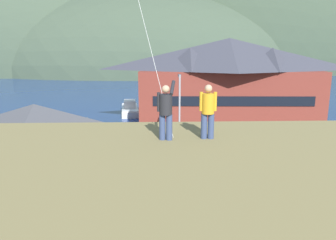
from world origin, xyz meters
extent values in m
plane|color=#66604C|center=(0.00, 0.00, 0.00)|extent=(600.00, 600.00, 0.00)
cube|color=slate|center=(0.00, 5.00, 0.05)|extent=(40.00, 20.00, 0.10)
cube|color=navy|center=(0.00, 60.00, 0.01)|extent=(360.00, 84.00, 0.03)
ellipsoid|color=#42513D|center=(-4.55, 116.83, 0.00)|extent=(128.75, 75.43, 62.77)
ellipsoid|color=#3D4C38|center=(40.35, 120.54, 0.00)|extent=(112.15, 56.82, 89.22)
cube|color=brown|center=(8.61, 21.97, 3.57)|extent=(21.55, 9.27, 7.14)
cube|color=black|center=(8.42, 17.79, 3.93)|extent=(17.99, 0.92, 1.10)
pyramid|color=#3D3D47|center=(8.61, 21.97, 9.00)|extent=(22.86, 10.16, 3.73)
pyramid|color=#3D3D47|center=(3.78, 20.74, 8.46)|extent=(4.77, 4.77, 2.61)
pyramid|color=#3D3D47|center=(13.31, 20.30, 8.46)|extent=(4.77, 4.77, 2.61)
cube|color=#756B5B|center=(-9.59, 7.23, 1.96)|extent=(7.52, 4.92, 3.92)
pyramid|color=#47474C|center=(-9.59, 7.23, 4.73)|extent=(8.13, 5.40, 1.61)
cube|color=black|center=(-9.49, 4.89, 1.37)|extent=(1.10, 0.11, 2.75)
cube|color=#70604C|center=(-0.63, 32.77, 0.35)|extent=(3.20, 11.32, 0.70)
cube|color=silver|center=(-4.17, 30.56, 0.45)|extent=(3.10, 7.65, 0.90)
cube|color=white|center=(-4.17, 30.56, 0.98)|extent=(3.01, 7.42, 0.16)
cube|color=silver|center=(-4.12, 30.01, 1.61)|extent=(1.88, 2.39, 1.10)
cube|color=navy|center=(13.84, 6.09, 0.82)|extent=(4.20, 1.81, 0.80)
cylinder|color=black|center=(12.47, 7.00, 0.42)|extent=(0.64, 0.22, 0.64)
cylinder|color=black|center=(12.47, 5.17, 0.42)|extent=(0.64, 0.22, 0.64)
cube|color=navy|center=(7.83, 5.81, 0.82)|extent=(4.22, 1.85, 0.80)
cube|color=navy|center=(7.98, 5.81, 1.57)|extent=(2.12, 1.63, 0.70)
cube|color=black|center=(7.98, 5.81, 1.54)|extent=(2.16, 1.66, 0.32)
cylinder|color=black|center=(6.45, 6.71, 0.42)|extent=(0.64, 0.23, 0.64)
cylinder|color=black|center=(6.47, 4.87, 0.42)|extent=(0.64, 0.23, 0.64)
cylinder|color=black|center=(9.18, 6.74, 0.42)|extent=(0.64, 0.23, 0.64)
cylinder|color=black|center=(9.20, 4.91, 0.42)|extent=(0.64, 0.23, 0.64)
cube|color=silver|center=(-1.35, 0.29, 0.82)|extent=(4.26, 1.95, 0.80)
cube|color=beige|center=(-1.50, 0.28, 1.57)|extent=(2.16, 1.67, 0.70)
cube|color=black|center=(-1.50, 0.28, 1.54)|extent=(2.20, 1.71, 0.32)
cylinder|color=black|center=(0.05, -0.58, 0.42)|extent=(0.65, 0.24, 0.64)
cylinder|color=black|center=(-0.02, 1.25, 0.42)|extent=(0.65, 0.24, 0.64)
cylinder|color=black|center=(-2.68, -0.68, 0.42)|extent=(0.65, 0.24, 0.64)
cylinder|color=black|center=(-2.75, 1.16, 0.42)|extent=(0.65, 0.24, 0.64)
cube|color=navy|center=(8.98, -0.46, 0.82)|extent=(4.22, 1.84, 0.80)
cube|color=navy|center=(9.13, -0.46, 1.57)|extent=(2.12, 1.62, 0.70)
cube|color=black|center=(9.13, -0.46, 1.54)|extent=(2.16, 1.65, 0.32)
cylinder|color=black|center=(7.62, 0.47, 0.42)|extent=(0.64, 0.23, 0.64)
cylinder|color=black|center=(7.60, -1.37, 0.42)|extent=(0.64, 0.23, 0.64)
cylinder|color=black|center=(10.35, 0.44, 0.42)|extent=(0.64, 0.23, 0.64)
cylinder|color=#ADADB2|center=(1.86, 10.50, 3.79)|extent=(0.16, 0.16, 7.37)
cube|color=#4C4C51|center=(1.86, 10.85, 7.37)|extent=(0.24, 0.70, 0.20)
cylinder|color=#384770|center=(0.01, -7.84, 7.33)|extent=(0.20, 0.20, 0.82)
cylinder|color=#384770|center=(0.23, -7.89, 7.33)|extent=(0.20, 0.20, 0.82)
cylinder|color=#232328|center=(0.12, -7.86, 8.06)|extent=(0.40, 0.40, 0.64)
sphere|color=tan|center=(0.12, -7.86, 8.54)|extent=(0.24, 0.24, 0.24)
cylinder|color=#232328|center=(0.34, -7.72, 8.56)|extent=(0.22, 0.57, 0.43)
cylinder|color=#232328|center=(-0.09, -7.82, 8.13)|extent=(0.11, 0.11, 0.60)
cylinder|color=#384770|center=(1.35, -7.75, 7.33)|extent=(0.20, 0.20, 0.82)
cylinder|color=#384770|center=(1.57, -7.76, 7.33)|extent=(0.20, 0.20, 0.82)
cylinder|color=gold|center=(1.46, -7.76, 8.06)|extent=(0.40, 0.40, 0.64)
sphere|color=tan|center=(1.46, -7.76, 8.54)|extent=(0.24, 0.24, 0.24)
cylinder|color=gold|center=(1.24, -7.75, 8.13)|extent=(0.11, 0.11, 0.60)
cylinder|color=gold|center=(1.68, -7.77, 8.13)|extent=(0.11, 0.11, 0.60)
camera|label=1|loc=(-0.16, -17.90, 9.80)|focal=35.06mm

